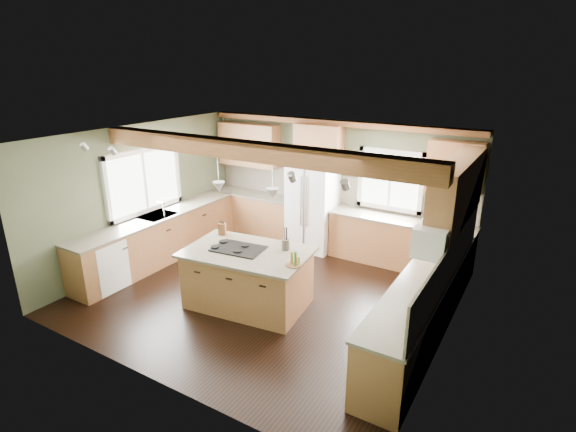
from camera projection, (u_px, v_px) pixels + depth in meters
The scene contains 37 objects.
floor at pixel (268, 293), 7.47m from camera, with size 5.60×5.60×0.00m, color black.
ceiling at pixel (265, 137), 6.62m from camera, with size 5.60×5.60×0.00m, color silver.
wall_back at pixel (335, 184), 9.07m from camera, with size 5.60×5.60×0.00m, color #464E37.
wall_left at pixel (142, 194), 8.41m from camera, with size 5.00×5.00×0.00m, color #464E37.
wall_right at pixel (451, 258), 5.68m from camera, with size 5.00×5.00×0.00m, color #464E37.
ceiling_beam at pixel (248, 151), 6.30m from camera, with size 5.55×0.26×0.26m, color #592F19.
soffit_trim at pixel (335, 123), 8.58m from camera, with size 5.55×0.20×0.10m, color #592F19.
backsplash_back at pixel (334, 189), 9.09m from camera, with size 5.58×0.03×0.58m, color brown.
backsplash_right at pixel (450, 263), 5.76m from camera, with size 0.03×3.70×0.58m, color brown.
base_cab_back_left at pixel (255, 214), 9.98m from camera, with size 2.02×0.60×0.88m, color brown.
counter_back_left at pixel (254, 194), 9.83m from camera, with size 2.06×0.64×0.04m, color #4C4437.
base_cab_back_right at pixel (399, 243), 8.38m from camera, with size 2.62×0.60×0.88m, color brown.
counter_back_right at pixel (401, 220), 8.23m from camera, with size 2.66×0.64×0.04m, color #4C4437.
base_cab_left at pixel (160, 239), 8.58m from camera, with size 0.60×3.70×0.88m, color brown.
counter_left at pixel (158, 216), 8.43m from camera, with size 0.64×3.74×0.04m, color #4C4437.
base_cab_right at pixel (422, 309), 6.15m from camera, with size 0.60×3.70×0.88m, color brown.
counter_right at pixel (425, 279), 6.00m from camera, with size 0.64×3.74×0.04m, color #4C4437.
upper_cab_back_left at pixel (249, 145), 9.68m from camera, with size 1.40×0.35×0.90m, color brown.
upper_cab_over_fridge at pixel (319, 142), 8.80m from camera, with size 0.96×0.35×0.70m, color brown.
upper_cab_right at pixel (458, 190), 6.28m from camera, with size 0.35×2.20×0.90m, color brown.
upper_cab_back_corner at pixel (455, 168), 7.60m from camera, with size 0.90×0.35×0.90m, color brown.
window_left at pixel (144, 181), 8.36m from camera, with size 0.04×1.60×1.05m, color white.
window_back at pixel (391, 180), 8.41m from camera, with size 1.10×0.04×1.00m, color white.
sink at pixel (158, 216), 8.43m from camera, with size 0.50×0.65×0.03m, color #262628.
faucet at pixel (164, 210), 8.29m from camera, with size 0.02×0.02×0.28m, color #B2B2B7.
dishwasher at pixel (103, 265), 7.53m from camera, with size 0.60×0.60×0.84m, color white.
oven at pixel (389, 361), 5.11m from camera, with size 0.60×0.72×0.84m, color white.
microwave at pixel (434, 238), 5.67m from camera, with size 0.40×0.70×0.38m, color white.
pendant_left at pixel (219, 187), 6.70m from camera, with size 0.18×0.18×0.16m, color #B2B2B7.
pendant_right at pixel (273, 194), 6.36m from camera, with size 0.18×0.18×0.16m, color #B2B2B7.
refrigerator at pixel (313, 206), 9.04m from camera, with size 0.90×0.74×1.80m, color white.
island at pixel (248, 279), 7.00m from camera, with size 1.78×1.09×0.88m, color brown.
island_top at pixel (247, 252), 6.85m from camera, with size 1.90×1.21×0.04m, color #4C4437.
cooktop at pixel (239, 249), 6.90m from camera, with size 0.77×0.51×0.02m, color black.
knife_block at pixel (222, 229), 7.46m from camera, with size 0.12×0.09×0.19m, color brown.
utensil_crock at pixel (286, 245), 6.87m from camera, with size 0.12×0.12×0.16m, color #413934.
bottle_tray at pixel (294, 258), 6.33m from camera, with size 0.23×0.23×0.21m, color brown, non-canonical shape.
Camera 1 is at (3.70, -5.52, 3.66)m, focal length 28.00 mm.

